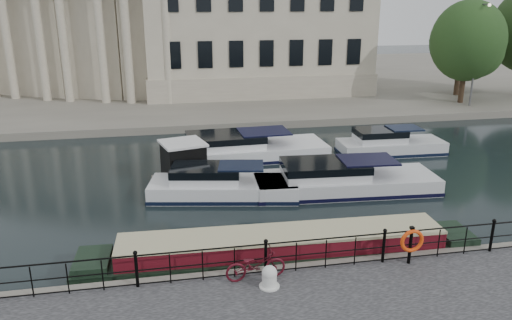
{
  "coord_description": "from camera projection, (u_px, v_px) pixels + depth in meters",
  "views": [
    {
      "loc": [
        -2.95,
        -16.02,
        8.93
      ],
      "look_at": [
        0.5,
        2.0,
        3.0
      ],
      "focal_mm": 35.0,
      "sensor_mm": 36.0,
      "label": 1
    }
  ],
  "objects": [
    {
      "name": "trees",
      "position": [
        497.0,
        39.0,
        43.01
      ],
      "size": [
        13.67,
        9.1,
        9.59
      ],
      "color": "black",
      "rests_on": "far_bank"
    },
    {
      "name": "cabin_cruisers",
      "position": [
        292.0,
        166.0,
        26.88
      ],
      "size": [
        17.71,
        9.65,
        1.99
      ],
      "color": "silver",
      "rests_on": "ground_plane"
    },
    {
      "name": "harbour_hut",
      "position": [
        183.0,
        164.0,
        25.34
      ],
      "size": [
        3.34,
        3.0,
        2.18
      ],
      "rotation": [
        0.0,
        0.0,
        0.25
      ],
      "color": "#6B665B",
      "rests_on": "ground_plane"
    },
    {
      "name": "narrowboat",
      "position": [
        283.0,
        254.0,
        17.6
      ],
      "size": [
        14.3,
        2.41,
        1.52
      ],
      "rotation": [
        0.0,
        0.0,
        -0.04
      ],
      "color": "black",
      "rests_on": "ground_plane"
    },
    {
      "name": "ground_plane",
      "position": [
        253.0,
        255.0,
        18.25
      ],
      "size": [
        160.0,
        160.0,
        0.0
      ],
      "primitive_type": "plane",
      "color": "black",
      "rests_on": "ground"
    },
    {
      "name": "railing",
      "position": [
        266.0,
        255.0,
        15.78
      ],
      "size": [
        24.14,
        0.14,
        1.22
      ],
      "color": "black",
      "rests_on": "near_quay"
    },
    {
      "name": "life_ring_post",
      "position": [
        412.0,
        241.0,
        16.3
      ],
      "size": [
        0.82,
        0.21,
        1.33
      ],
      "color": "black",
      "rests_on": "near_quay"
    },
    {
      "name": "civic_building",
      "position": [
        178.0,
        20.0,
        48.34
      ],
      "size": [
        53.55,
        31.84,
        16.85
      ],
      "color": "#ADA38C",
      "rests_on": "far_bank"
    },
    {
      "name": "far_bank",
      "position": [
        188.0,
        82.0,
        54.61
      ],
      "size": [
        120.0,
        42.0,
        0.55
      ],
      "primitive_type": "cube",
      "color": "#6B665B",
      "rests_on": "ground_plane"
    },
    {
      "name": "bicycle",
      "position": [
        256.0,
        265.0,
        15.52
      ],
      "size": [
        1.96,
        0.81,
        1.01
      ],
      "primitive_type": "imported",
      "rotation": [
        0.0,
        0.0,
        1.64
      ],
      "color": "#470C17",
      "rests_on": "near_quay"
    },
    {
      "name": "mooring_bollard",
      "position": [
        269.0,
        277.0,
        15.15
      ],
      "size": [
        0.63,
        0.63,
        0.71
      ],
      "color": "silver",
      "rests_on": "near_quay"
    }
  ]
}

